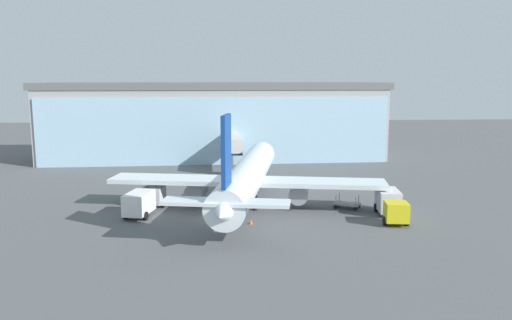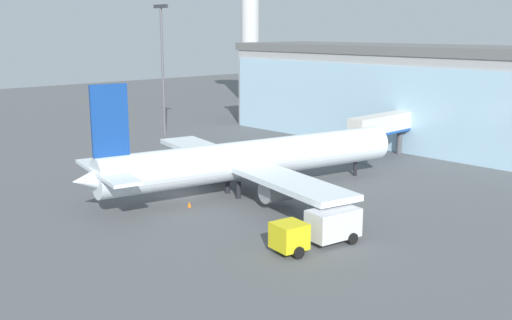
# 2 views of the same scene
# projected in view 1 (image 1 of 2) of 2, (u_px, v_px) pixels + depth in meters

# --- Properties ---
(ground) EXTENTS (240.00, 240.00, 0.00)m
(ground) POSITION_uv_depth(u_px,v_px,m) (215.00, 219.00, 51.86)
(ground) COLOR #545659
(terminal_building) EXTENTS (61.45, 17.48, 13.73)m
(terminal_building) POSITION_uv_depth(u_px,v_px,m) (215.00, 120.00, 91.31)
(terminal_building) COLOR #9E9E9E
(terminal_building) RESTS_ON ground
(jet_bridge) EXTENTS (2.60, 11.35, 5.57)m
(jet_bridge) POSITION_uv_depth(u_px,v_px,m) (233.00, 144.00, 79.19)
(jet_bridge) COLOR beige
(jet_bridge) RESTS_ON ground
(airplane) EXTENTS (31.09, 35.54, 11.47)m
(airplane) POSITION_uv_depth(u_px,v_px,m) (247.00, 177.00, 56.82)
(airplane) COLOR white
(airplane) RESTS_ON ground
(catering_truck) EXTENTS (3.95, 7.62, 2.65)m
(catering_truck) POSITION_uv_depth(u_px,v_px,m) (144.00, 200.00, 53.75)
(catering_truck) COLOR silver
(catering_truck) RESTS_ON ground
(fuel_truck) EXTENTS (3.35, 7.54, 2.65)m
(fuel_truck) POSITION_uv_depth(u_px,v_px,m) (391.00, 204.00, 52.23)
(fuel_truck) COLOR yellow
(fuel_truck) RESTS_ON ground
(baggage_cart) EXTENTS (3.22, 2.76, 1.50)m
(baggage_cart) POSITION_uv_depth(u_px,v_px,m) (347.00, 204.00, 56.13)
(baggage_cart) COLOR gray
(baggage_cart) RESTS_ON ground
(safety_cone_nose) EXTENTS (0.36, 0.36, 0.55)m
(safety_cone_nose) POSITION_uv_depth(u_px,v_px,m) (251.00, 221.00, 50.09)
(safety_cone_nose) COLOR orange
(safety_cone_nose) RESTS_ON ground
(safety_cone_wingtip) EXTENTS (0.36, 0.36, 0.55)m
(safety_cone_wingtip) POSITION_uv_depth(u_px,v_px,m) (137.00, 200.00, 58.74)
(safety_cone_wingtip) COLOR orange
(safety_cone_wingtip) RESTS_ON ground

